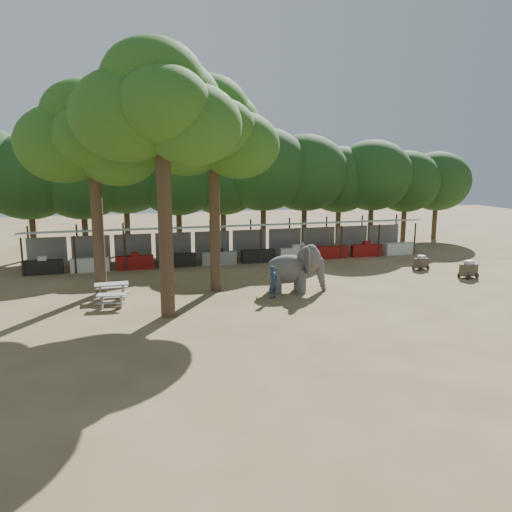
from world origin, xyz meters
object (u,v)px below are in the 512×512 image
object	(u,v)px
yard_tree_center	(158,107)
yard_tree_back	(210,130)
elephant	(295,268)
picnic_table_near	(112,299)
picnic_table_far	(112,289)
handler	(273,282)
yard_tree_left	(90,136)
cart_back	(421,263)
cart_front	(469,269)

from	to	relation	value
yard_tree_center	yard_tree_back	bearing A→B (deg)	53.14
elephant	picnic_table_near	xyz separation A→B (m)	(-9.57, -0.51, -0.84)
yard_tree_back	picnic_table_far	world-z (taller)	yard_tree_back
handler	picnic_table_far	xyz separation A→B (m)	(-7.99, 2.03, -0.31)
yard_tree_left	picnic_table_near	xyz separation A→B (m)	(0.67, -3.05, -7.76)
yard_tree_center	picnic_table_near	xyz separation A→B (m)	(-2.33, 1.95, -8.77)
yard_tree_back	cart_back	distance (m)	16.35
picnic_table_near	cart_front	xyz separation A→B (m)	(20.81, 0.69, 0.09)
picnic_table_near	elephant	bearing A→B (deg)	9.77
picnic_table_near	cart_front	bearing A→B (deg)	8.61
handler	cart_front	distance (m)	12.87
picnic_table_near	yard_tree_center	bearing A→B (deg)	-33.30
elephant	cart_front	distance (m)	11.27
handler	cart_back	distance (m)	12.17
yard_tree_center	cart_front	bearing A→B (deg)	8.15
yard_tree_center	cart_front	world-z (taller)	yard_tree_center
yard_tree_center	picnic_table_far	xyz separation A→B (m)	(-2.32, 3.48, -8.66)
yard_tree_center	yard_tree_back	world-z (taller)	yard_tree_center
yard_tree_center	picnic_table_far	bearing A→B (deg)	123.69
cart_front	cart_back	xyz separation A→B (m)	(-1.34, 2.90, -0.07)
picnic_table_near	yard_tree_left	bearing A→B (deg)	109.15
yard_tree_left	elephant	distance (m)	12.61
handler	cart_front	world-z (taller)	handler
yard_tree_left	cart_front	distance (m)	22.93
handler	picnic_table_near	bearing A→B (deg)	129.83
yard_tree_left	cart_back	size ratio (longest dim) A/B	10.24
picnic_table_near	picnic_table_far	bearing A→B (deg)	96.52
handler	picnic_table_far	distance (m)	8.25
picnic_table_near	cart_back	size ratio (longest dim) A/B	1.37
handler	cart_back	xyz separation A→B (m)	(11.46, 4.09, -0.39)
yard_tree_left	handler	world-z (taller)	yard_tree_left
yard_tree_center	handler	xyz separation A→B (m)	(5.67, 1.46, -8.36)
yard_tree_center	picnic_table_near	distance (m)	9.28
yard_tree_left	picnic_table_far	bearing A→B (deg)	-65.92
picnic_table_far	cart_back	size ratio (longest dim) A/B	1.59
picnic_table_far	cart_back	bearing A→B (deg)	4.31
elephant	cart_front	size ratio (longest dim) A/B	2.78
yard_tree_left	cart_front	world-z (taller)	yard_tree_left
elephant	yard_tree_left	bearing A→B (deg)	176.93
elephant	handler	world-z (taller)	elephant
yard_tree_center	picnic_table_far	world-z (taller)	yard_tree_center
yard_tree_left	picnic_table_near	bearing A→B (deg)	-77.55
yard_tree_back	cart_front	world-z (taller)	yard_tree_back
yard_tree_back	handler	size ratio (longest dim) A/B	6.68
picnic_table_near	picnic_table_far	xyz separation A→B (m)	(0.01, 1.53, 0.10)
yard_tree_center	cart_front	xyz separation A→B (m)	(18.48, 2.65, -8.68)
yard_tree_back	picnic_table_far	distance (m)	9.62
yard_tree_center	cart_front	distance (m)	20.59
handler	cart_front	xyz separation A→B (m)	(12.81, 1.19, -0.32)
cart_front	cart_back	distance (m)	3.19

